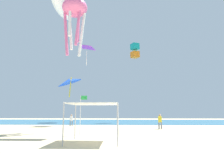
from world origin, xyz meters
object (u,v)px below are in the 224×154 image
object	(u,v)px
kite_delta_blue	(69,81)
kite_inflatable_white	(62,6)
canopy_tent	(94,105)
kite_octopus_pink	(75,11)
person_central	(160,120)
banner_flag	(81,111)
kite_diamond_purple	(87,48)
kite_box_teal	(135,51)
person_near_tent	(71,119)

from	to	relation	value
kite_delta_blue	kite_inflatable_white	xyz separation A→B (m)	(2.15, -14.00, 8.66)
canopy_tent	kite_octopus_pink	bearing A→B (deg)	113.41
person_central	kite_inflatable_white	distance (m)	20.59
person_central	kite_octopus_pink	bearing A→B (deg)	-121.44
canopy_tent	person_central	xyz separation A→B (m)	(6.51, 11.13, -1.39)
banner_flag	kite_delta_blue	xyz separation A→B (m)	(-6.86, 22.54, 6.24)
kite_diamond_purple	person_central	bearing A→B (deg)	-118.61
kite_box_teal	kite_diamond_purple	size ratio (longest dim) A/B	0.89
kite_box_teal	kite_octopus_pink	distance (m)	22.40
person_central	kite_diamond_purple	bearing A→B (deg)	-177.96
kite_octopus_pink	person_central	bearing A→B (deg)	-52.25
kite_box_teal	kite_delta_blue	size ratio (longest dim) A/B	0.50
banner_flag	kite_box_teal	size ratio (longest dim) A/B	1.09
person_central	kite_diamond_purple	distance (m)	17.71
kite_diamond_purple	kite_delta_blue	distance (m)	9.89
person_central	banner_flag	bearing A→B (deg)	-99.80
canopy_tent	kite_box_teal	size ratio (longest dim) A/B	1.06
canopy_tent	banner_flag	distance (m)	4.70
canopy_tent	person_near_tent	size ratio (longest dim) A/B	1.99
banner_flag	kite_diamond_purple	size ratio (longest dim) A/B	0.96
kite_box_teal	kite_diamond_purple	world-z (taller)	kite_box_teal
kite_delta_blue	person_near_tent	bearing A→B (deg)	176.77
person_central	kite_box_teal	bearing A→B (deg)	135.50
kite_diamond_purple	kite_delta_blue	size ratio (longest dim) A/B	0.57
banner_flag	kite_diamond_purple	distance (m)	18.59
kite_inflatable_white	person_central	bearing A→B (deg)	-97.06
kite_octopus_pink	kite_diamond_purple	size ratio (longest dim) A/B	1.92
canopy_tent	person_central	bearing A→B (deg)	59.70
canopy_tent	banner_flag	bearing A→B (deg)	111.21
kite_diamond_purple	kite_inflatable_white	xyz separation A→B (m)	(-2.55, -6.52, 4.22)
kite_diamond_purple	kite_box_teal	bearing A→B (deg)	-34.04
kite_box_teal	kite_inflatable_white	size ratio (longest dim) A/B	0.42
banner_flag	kite_delta_blue	size ratio (longest dim) A/B	0.55
person_near_tent	kite_inflatable_white	xyz separation A→B (m)	(-0.98, -3.61, 15.99)
kite_box_teal	kite_inflatable_white	distance (m)	19.53
person_central	canopy_tent	bearing A→B (deg)	-79.62
person_central	kite_delta_blue	distance (m)	22.99
person_near_tent	kite_diamond_purple	distance (m)	12.23
kite_box_teal	kite_octopus_pink	world-z (taller)	kite_box_teal
person_near_tent	kite_octopus_pink	world-z (taller)	kite_octopus_pink
kite_octopus_pink	kite_diamond_purple	xyz separation A→B (m)	(-0.43, 11.50, -0.86)
person_central	banner_flag	distance (m)	10.68
person_central	kite_octopus_pink	world-z (taller)	kite_octopus_pink
person_near_tent	banner_flag	xyz separation A→B (m)	(3.74, -12.15, 1.09)
kite_inflatable_white	kite_box_teal	bearing A→B (deg)	-35.32
kite_inflatable_white	kite_octopus_pink	bearing A→B (deg)	-148.38
kite_diamond_purple	kite_delta_blue	xyz separation A→B (m)	(-4.70, 7.48, -4.44)
kite_box_teal	canopy_tent	bearing A→B (deg)	140.24
kite_delta_blue	kite_diamond_purple	bearing A→B (deg)	-167.86
person_near_tent	kite_box_teal	distance (m)	21.33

